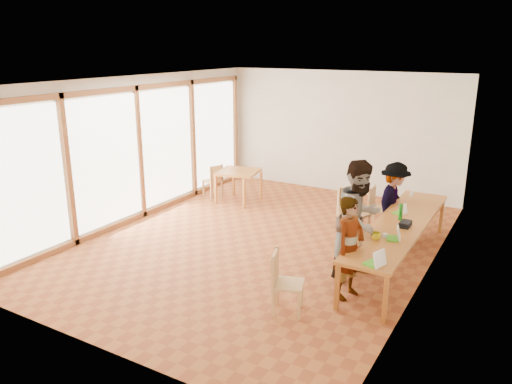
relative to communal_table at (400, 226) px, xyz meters
The scene contains 25 objects.
ground 2.61m from the communal_table, behind, with size 8.00×8.00×0.00m, color #9C5225.
wall_back 4.56m from the communal_table, 123.85° to the left, with size 6.00×0.10×3.00m, color silver.
wall_front 5.01m from the communal_table, 120.33° to the right, with size 6.00×0.10×3.00m, color silver.
wall_right 0.98m from the communal_table, 28.58° to the right, with size 0.10×8.00×3.00m, color silver.
window_wall 5.52m from the communal_table, behind, with size 0.10×8.00×3.00m, color white.
ceiling 3.42m from the communal_table, behind, with size 6.00×8.00×0.04m, color white.
communal_table is the anchor object (origin of this frame).
side_table 4.54m from the communal_table, 158.35° to the left, with size 0.90×0.90×0.75m.
chair_near 2.57m from the communal_table, 112.95° to the right, with size 0.53×0.53×0.48m.
chair_mid 1.00m from the communal_table, 166.74° to the left, with size 0.46×0.46×0.49m.
chair_far 1.45m from the communal_table, 144.57° to the left, with size 0.59×0.59×0.53m.
chair_empty 1.84m from the communal_table, 119.29° to the left, with size 0.40×0.40×0.45m.
chair_spare 5.20m from the communal_table, 161.05° to the left, with size 0.48×0.48×0.43m.
person_near 1.52m from the communal_table, 103.36° to the right, with size 0.56×0.37×1.54m, color gray.
person_mid 0.91m from the communal_table, 122.05° to the right, with size 0.93×0.73×1.92m, color gray.
person_far 1.11m from the communal_table, 110.75° to the left, with size 0.98×0.57×1.52m, color gray.
laptop_near 1.82m from the communal_table, 85.26° to the right, with size 0.29×0.31×0.22m.
laptop_mid 0.78m from the communal_table, 80.86° to the right, with size 0.26×0.28×0.20m.
laptop_far 0.50m from the communal_table, 103.13° to the left, with size 0.24×0.26×0.18m.
yellow_mug 0.93m from the communal_table, 98.35° to the right, with size 0.14×0.14×0.11m, color #C8BE0C.
green_bottle 0.24m from the communal_table, 106.32° to the left, with size 0.07×0.07×0.28m, color #146415.
clear_glass 1.66m from the communal_table, 97.13° to the left, with size 0.07×0.07×0.09m, color silver.
condiment_cup 0.76m from the communal_table, 92.87° to the right, with size 0.08×0.08×0.06m, color white.
pink_phone 0.70m from the communal_table, 84.00° to the right, with size 0.05×0.10×0.01m, color #E5445F.
black_pouch 0.20m from the communal_table, 49.79° to the right, with size 0.16×0.26×0.09m, color black.
Camera 1 is at (4.33, -7.67, 3.60)m, focal length 35.00 mm.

